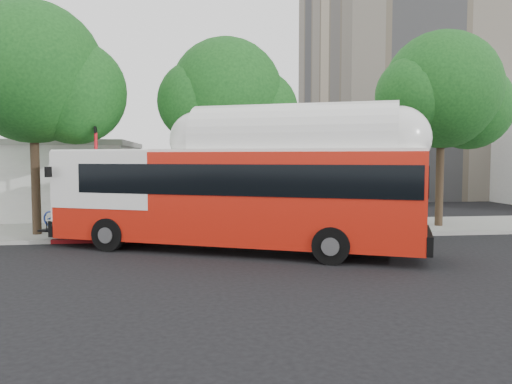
# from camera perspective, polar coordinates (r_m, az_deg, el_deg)

# --- Properties ---
(ground) EXTENTS (120.00, 120.00, 0.00)m
(ground) POSITION_cam_1_polar(r_m,az_deg,el_deg) (16.79, 1.55, -7.57)
(ground) COLOR black
(ground) RESTS_ON ground
(sidewalk) EXTENTS (60.00, 5.00, 0.15)m
(sidewalk) POSITION_cam_1_polar(r_m,az_deg,el_deg) (23.13, -0.97, -4.18)
(sidewalk) COLOR gray
(sidewalk) RESTS_ON ground
(curb_strip) EXTENTS (60.00, 0.30, 0.15)m
(curb_strip) POSITION_cam_1_polar(r_m,az_deg,el_deg) (20.58, -0.15, -5.21)
(curb_strip) COLOR gray
(curb_strip) RESTS_ON ground
(red_curb_segment) EXTENTS (10.00, 0.32, 0.16)m
(red_curb_segment) POSITION_cam_1_polar(r_m,az_deg,el_deg) (20.42, -8.57, -5.31)
(red_curb_segment) COLOR maroon
(red_curb_segment) RESTS_ON ground
(street_tree_left) EXTENTS (6.67, 5.80, 9.74)m
(street_tree_left) POSITION_cam_1_polar(r_m,az_deg,el_deg) (22.83, -22.98, 11.84)
(street_tree_left) COLOR #2D2116
(street_tree_left) RESTS_ON ground
(street_tree_mid) EXTENTS (5.75, 5.00, 8.62)m
(street_tree_mid) POSITION_cam_1_polar(r_m,az_deg,el_deg) (22.54, -2.39, 10.46)
(street_tree_mid) COLOR #2D2116
(street_tree_mid) RESTS_ON ground
(street_tree_right) EXTENTS (6.21, 5.40, 9.18)m
(street_tree_right) POSITION_cam_1_polar(r_m,az_deg,el_deg) (25.33, 21.29, 10.28)
(street_tree_right) COLOR #2D2116
(street_tree_right) RESTS_ON ground
(apartment_tower) EXTENTS (18.00, 18.00, 37.00)m
(apartment_tower) POSITION_cam_1_polar(r_m,az_deg,el_deg) (50.84, 17.89, 20.09)
(apartment_tower) COLOR tan
(apartment_tower) RESTS_ON ground
(transit_bus) EXTENTS (13.90, 7.88, 4.17)m
(transit_bus) POSITION_cam_1_polar(r_m,az_deg,el_deg) (17.80, -2.38, -0.57)
(transit_bus) COLOR red
(transit_bus) RESTS_ON ground
(signal_pole) EXTENTS (0.13, 0.43, 4.59)m
(signal_pole) POSITION_cam_1_polar(r_m,az_deg,el_deg) (21.10, -17.73, 1.06)
(signal_pole) COLOR red
(signal_pole) RESTS_ON ground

